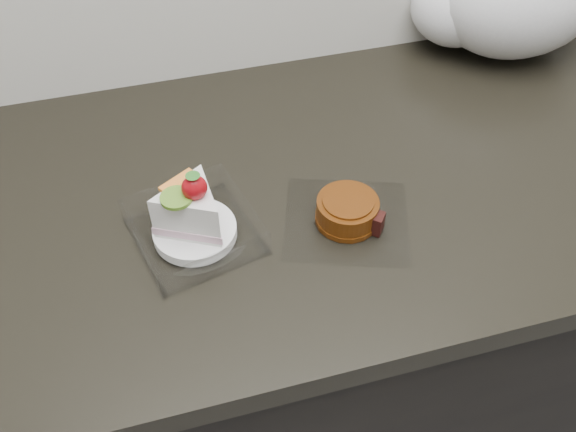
% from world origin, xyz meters
% --- Properties ---
extents(counter, '(2.04, 0.64, 0.90)m').
position_xyz_m(counter, '(0.00, 1.69, 0.45)').
color(counter, black).
rests_on(counter, ground).
extents(cake_tray, '(0.19, 0.19, 0.12)m').
position_xyz_m(cake_tray, '(-0.20, 1.62, 0.93)').
color(cake_tray, white).
rests_on(cake_tray, counter).
extents(mooncake_wrap, '(0.22, 0.21, 0.04)m').
position_xyz_m(mooncake_wrap, '(0.01, 1.59, 0.92)').
color(mooncake_wrap, white).
rests_on(mooncake_wrap, counter).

